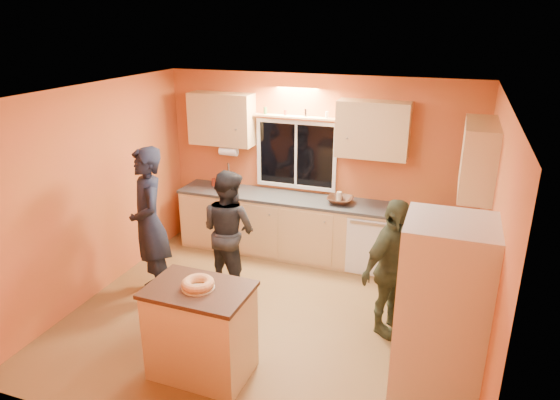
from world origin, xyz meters
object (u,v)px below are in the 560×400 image
at_px(refrigerator, 440,319).
at_px(person_left, 149,224).
at_px(person_center, 229,230).
at_px(person_right, 391,268).
at_px(island, 201,330).

relative_size(refrigerator, person_left, 0.95).
xyz_separation_m(person_left, person_center, (0.84, 0.48, -0.16)).
bearing_deg(person_right, person_left, 122.19).
height_order(island, person_left, person_left).
relative_size(refrigerator, person_right, 1.15).
distance_m(person_center, person_right, 2.10).
bearing_deg(island, refrigerator, 8.83).
relative_size(island, person_right, 0.63).
bearing_deg(person_left, refrigerator, 33.21).
distance_m(island, person_right, 2.10).
bearing_deg(refrigerator, person_right, 117.87).
height_order(person_left, person_right, person_left).
bearing_deg(island, person_left, 139.48).
xyz_separation_m(island, person_right, (1.61, 1.31, 0.30)).
xyz_separation_m(island, person_center, (-0.46, 1.64, 0.31)).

